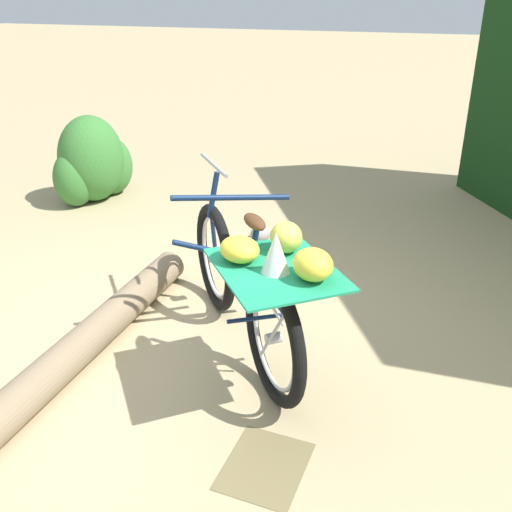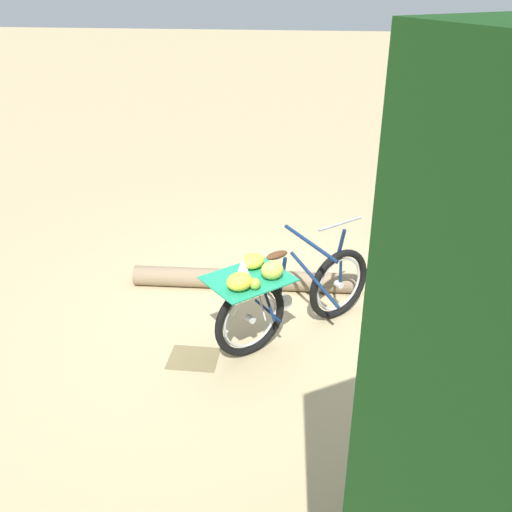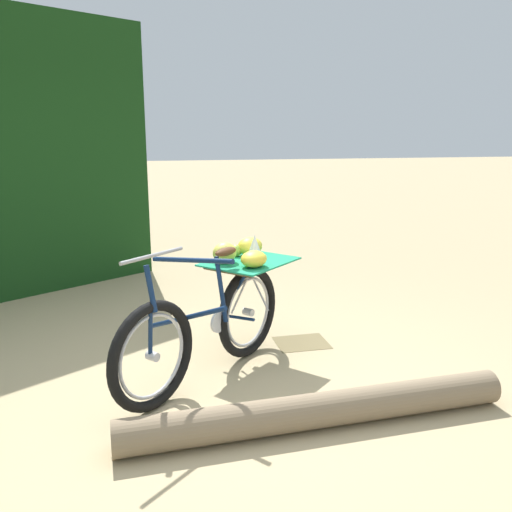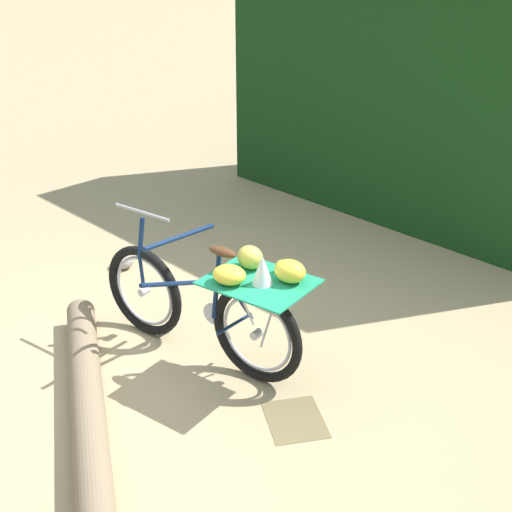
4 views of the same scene
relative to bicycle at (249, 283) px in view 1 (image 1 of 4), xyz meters
The scene contains 6 objects.
ground_plane 0.63m from the bicycle, 85.82° to the right, with size 60.00×60.00×0.00m, color tan.
bicycle is the anchor object (origin of this frame).
fallen_log 1.09m from the bicycle, 61.39° to the right, with size 0.21×0.21×2.46m, color #7F6B51.
shrub_cluster 3.29m from the bicycle, 128.40° to the right, with size 0.92×0.63×0.88m.
path_stone 1.81m from the bicycle, 161.04° to the right, with size 0.21×0.18×0.13m, color gray.
leaf_litter_patch 1.02m from the bicycle, 27.14° to the left, with size 0.44×0.36×0.01m, color olive.
Camera 1 is at (2.61, 1.48, 2.00)m, focal length 39.92 mm.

